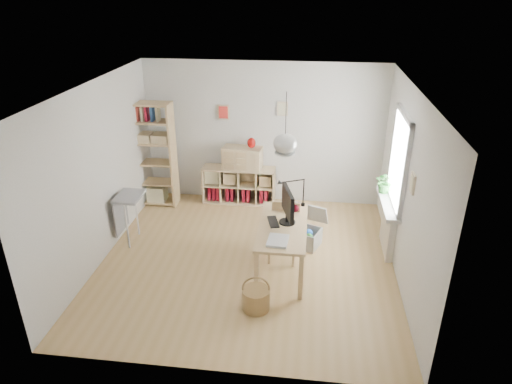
# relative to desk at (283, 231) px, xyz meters

# --- Properties ---
(ground) EXTENTS (4.50, 4.50, 0.00)m
(ground) POSITION_rel_desk_xyz_m (-0.55, 0.15, -0.66)
(ground) COLOR tan
(ground) RESTS_ON ground
(room_shell) EXTENTS (4.50, 4.50, 4.50)m
(room_shell) POSITION_rel_desk_xyz_m (-0.00, 0.00, 1.34)
(room_shell) COLOR white
(room_shell) RESTS_ON ground
(window_unit) EXTENTS (0.07, 1.16, 1.46)m
(window_unit) POSITION_rel_desk_xyz_m (1.68, 0.75, 0.89)
(window_unit) COLOR white
(window_unit) RESTS_ON ground
(radiator) EXTENTS (0.10, 0.80, 0.80)m
(radiator) POSITION_rel_desk_xyz_m (1.64, 0.75, -0.26)
(radiator) COLOR silver
(radiator) RESTS_ON ground
(windowsill) EXTENTS (0.22, 1.20, 0.06)m
(windowsill) POSITION_rel_desk_xyz_m (1.59, 0.75, 0.17)
(windowsill) COLOR silver
(windowsill) RESTS_ON radiator
(desk) EXTENTS (0.70, 1.50, 0.75)m
(desk) POSITION_rel_desk_xyz_m (0.00, 0.00, 0.00)
(desk) COLOR tan
(desk) RESTS_ON ground
(cube_shelf) EXTENTS (1.40, 0.38, 0.72)m
(cube_shelf) POSITION_rel_desk_xyz_m (-1.02, 2.23, -0.36)
(cube_shelf) COLOR beige
(cube_shelf) RESTS_ON ground
(tall_bookshelf) EXTENTS (0.80, 0.38, 2.00)m
(tall_bookshelf) POSITION_rel_desk_xyz_m (-2.59, 1.95, 0.43)
(tall_bookshelf) COLOR tan
(tall_bookshelf) RESTS_ON ground
(side_table) EXTENTS (0.40, 0.55, 0.85)m
(side_table) POSITION_rel_desk_xyz_m (-2.59, 0.50, 0.01)
(side_table) COLOR #949497
(side_table) RESTS_ON ground
(chair) EXTENTS (0.47, 0.47, 0.90)m
(chair) POSITION_rel_desk_xyz_m (0.00, 0.33, -0.15)
(chair) COLOR #949497
(chair) RESTS_ON ground
(wicker_basket) EXTENTS (0.37, 0.37, 0.51)m
(wicker_basket) POSITION_rel_desk_xyz_m (-0.27, -0.97, -0.49)
(wicker_basket) COLOR olive
(wicker_basket) RESTS_ON ground
(storage_chest) EXTENTS (0.77, 0.81, 0.61)m
(storage_chest) POSITION_rel_desk_xyz_m (0.31, 0.80, -0.46)
(storage_chest) COLOR silver
(storage_chest) RESTS_ON ground
(monitor) EXTENTS (0.24, 0.60, 0.53)m
(monitor) POSITION_rel_desk_xyz_m (0.06, 0.08, 0.39)
(monitor) COLOR black
(monitor) RESTS_ON desk
(keyboard) EXTENTS (0.22, 0.38, 0.02)m
(keyboard) POSITION_rel_desk_xyz_m (-0.15, 0.07, 0.10)
(keyboard) COLOR black
(keyboard) RESTS_ON desk
(task_lamp) EXTENTS (0.44, 0.16, 0.46)m
(task_lamp) POSITION_rel_desk_xyz_m (0.06, 0.61, 0.41)
(task_lamp) COLOR black
(task_lamp) RESTS_ON desk
(yarn_ball) EXTENTS (0.13, 0.13, 0.13)m
(yarn_ball) POSITION_rel_desk_xyz_m (0.15, 0.45, 0.16)
(yarn_ball) COLOR #440916
(yarn_ball) RESTS_ON desk
(paper_tray) EXTENTS (0.30, 0.36, 0.03)m
(paper_tray) POSITION_rel_desk_xyz_m (-0.04, -0.47, 0.11)
(paper_tray) COLOR silver
(paper_tray) RESTS_ON desk
(drawer_chest) EXTENTS (0.77, 0.41, 0.42)m
(drawer_chest) POSITION_rel_desk_xyz_m (-0.92, 2.19, 0.27)
(drawer_chest) COLOR beige
(drawer_chest) RESTS_ON cube_shelf
(red_vase) EXTENTS (0.16, 0.16, 0.19)m
(red_vase) POSITION_rel_desk_xyz_m (-0.75, 2.19, 0.58)
(red_vase) COLOR maroon
(red_vase) RESTS_ON drawer_chest
(potted_plant) EXTENTS (0.34, 0.30, 0.36)m
(potted_plant) POSITION_rel_desk_xyz_m (1.57, 1.10, 0.38)
(potted_plant) COLOR #286927
(potted_plant) RESTS_ON windowsill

